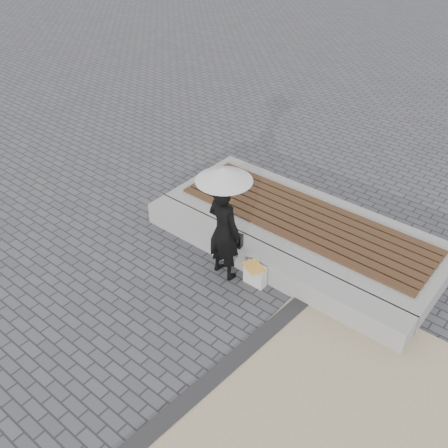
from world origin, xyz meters
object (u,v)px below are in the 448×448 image
Objects in this scene: woman at (224,231)px; canvas_tote at (255,274)px; handbag at (233,239)px; parasol at (224,174)px; seating_ledge at (264,262)px.

canvas_tote is (0.55, 0.11, -0.67)m from woman.
handbag is at bearing -75.86° from woman.
parasol is at bearing -93.56° from handbag.
handbag is (-0.54, -0.17, 0.32)m from seating_ledge.
woman is 1.03m from parasol.
woman is at bearing -138.03° from seating_ledge.
woman is at bearing 0.00° from parasol.
woman is 4.49× the size of canvas_tote.
woman reaches higher than handbag.
canvas_tote is at bearing -80.46° from seating_ledge.
canvas_tote is at bearing -28.24° from handbag.
canvas_tote is (0.06, -0.33, -0.01)m from seating_ledge.
woman is 5.14× the size of handbag.
seating_ledge is at bearing 98.88° from canvas_tote.
seating_ledge is 0.34m from canvas_tote.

